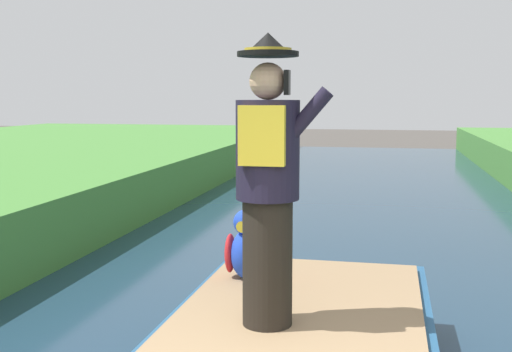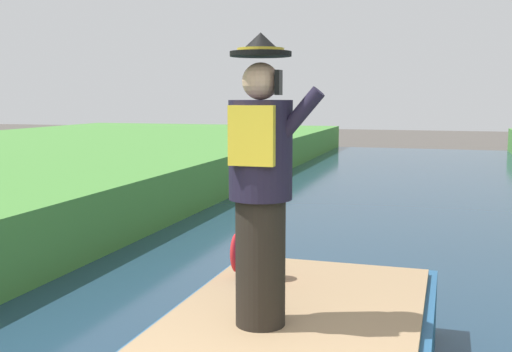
% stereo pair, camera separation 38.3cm
% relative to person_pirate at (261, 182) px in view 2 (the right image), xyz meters
% --- Properties ---
extents(person_pirate, '(0.61, 0.42, 1.85)m').
position_rel_person_pirate_xyz_m(person_pirate, '(0.00, 0.00, 0.00)').
color(person_pirate, black).
rests_on(person_pirate, boat).
extents(parrot_plush, '(0.36, 0.35, 0.57)m').
position_rel_person_pirate_xyz_m(parrot_plush, '(-0.36, 0.97, -0.68)').
color(parrot_plush, blue).
rests_on(parrot_plush, boat).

